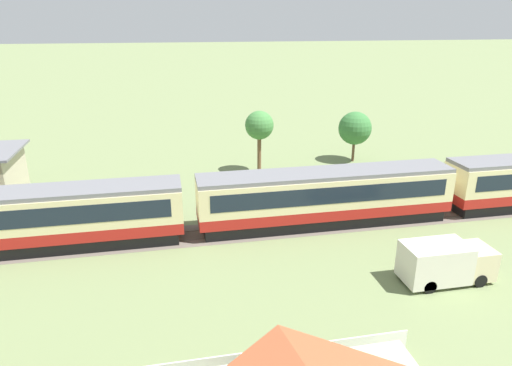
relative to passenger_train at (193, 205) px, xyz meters
name	(u,v)px	position (x,y,z in m)	size (l,w,h in m)	color
ground_plane	(411,214)	(17.35, 0.44, -2.35)	(600.00, 600.00, 0.00)	#707F51
passenger_train	(193,205)	(0.00, 0.00, 0.00)	(80.04, 3.20, 4.24)	#AD1E19
railway_track	(235,232)	(2.92, 0.00, -2.34)	(121.46, 3.60, 0.04)	#665B51
delivery_truck_cream	(445,262)	(14.04, -9.06, -1.09)	(5.42, 2.25, 2.46)	beige
yard_tree_0	(259,126)	(7.57, 13.48, 2.41)	(2.85, 2.85, 6.26)	brown
yard_tree_2	(355,128)	(18.43, 15.05, 1.33)	(3.55, 3.55, 5.47)	brown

